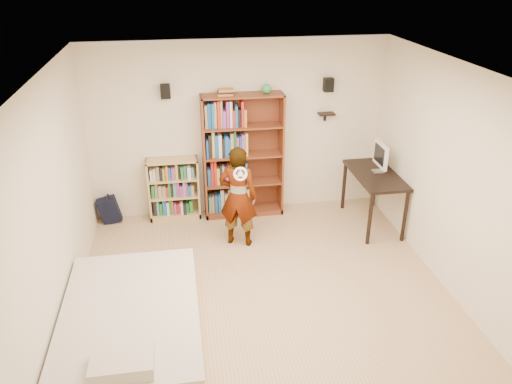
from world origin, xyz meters
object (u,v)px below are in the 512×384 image
Objects in this scene: low_bookshelf at (174,189)px; person at (238,197)px; daybed at (131,324)px; computer_desk at (373,199)px; tall_bookshelf at (243,157)px.

low_bookshelf is 1.31m from person.
computer_desk is at bearing 32.22° from daybed.
low_bookshelf reaches higher than computer_desk.
tall_bookshelf is at bearing 160.64° from computer_desk.
person reaches higher than low_bookshelf.
daybed is at bearing -147.78° from computer_desk.
low_bookshelf is at bearing 178.32° from tall_bookshelf.
daybed is at bearing -118.93° from tall_bookshelf.
low_bookshelf is 0.66× the size of person.
person is (-0.20, -0.90, -0.23)m from tall_bookshelf.
daybed is (-3.45, -2.17, -0.10)m from computer_desk.
low_bookshelf is at bearing 80.33° from daybed.
computer_desk is at bearing -13.18° from low_bookshelf.
tall_bookshelf is at bearing -82.26° from person.
daybed is 2.41m from person.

